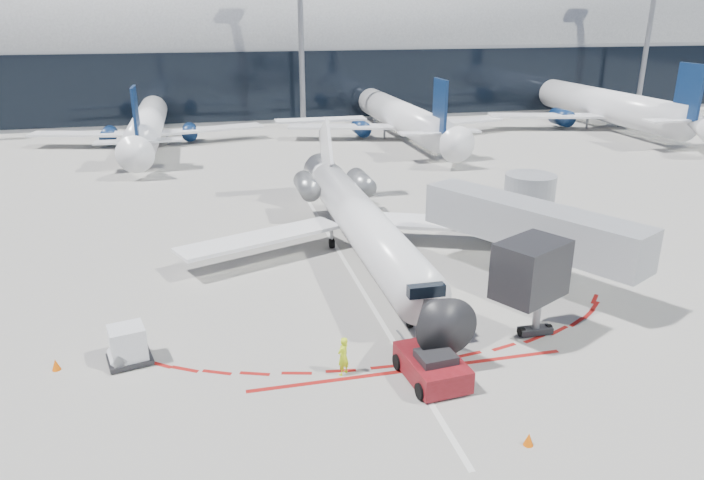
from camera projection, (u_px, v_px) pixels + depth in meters
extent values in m
plane|color=gray|center=(350.00, 269.00, 37.34)|extent=(260.00, 260.00, 0.00)
cube|color=silver|center=(342.00, 257.00, 39.16)|extent=(0.25, 40.00, 0.01)
cube|color=maroon|center=(411.00, 370.00, 26.83)|extent=(14.00, 0.25, 0.01)
cube|color=#9B9EA1|center=(252.00, 78.00, 95.03)|extent=(150.00, 24.00, 10.00)
cylinder|color=#9B9EA1|center=(250.00, 43.00, 93.32)|extent=(150.00, 24.00, 24.00)
cube|color=black|center=(260.00, 87.00, 84.02)|extent=(150.00, 0.20, 9.00)
cube|color=#979A9F|center=(530.00, 224.00, 33.95)|extent=(8.22, 12.61, 2.30)
cube|color=black|center=(531.00, 269.00, 28.04)|extent=(3.86, 3.44, 2.60)
cylinder|color=gray|center=(537.00, 312.00, 29.40)|extent=(0.36, 0.36, 2.40)
cube|color=black|center=(535.00, 330.00, 29.74)|extent=(1.60, 0.60, 0.30)
cylinder|color=#979A9F|center=(528.00, 211.00, 40.26)|extent=(3.20, 3.20, 4.80)
cylinder|color=black|center=(524.00, 242.00, 41.00)|extent=(4.00, 4.00, 0.50)
cylinder|color=gray|center=(301.00, 28.00, 78.01)|extent=(0.70, 0.70, 25.00)
cylinder|color=gray|center=(650.00, 26.00, 88.87)|extent=(0.70, 0.70, 25.00)
cylinder|color=white|center=(364.00, 224.00, 38.01)|extent=(2.67, 21.75, 2.67)
cone|color=black|center=(435.00, 313.00, 26.80)|extent=(2.67, 2.77, 2.67)
cone|color=white|center=(324.00, 175.00, 49.57)|extent=(2.67, 3.56, 2.67)
cube|color=black|center=(423.00, 286.00, 28.06)|extent=(1.68, 1.38, 0.54)
cube|color=white|center=(261.00, 238.00, 38.34)|extent=(10.59, 6.28, 0.31)
cube|color=white|center=(449.00, 223.00, 41.00)|extent=(10.59, 6.28, 0.31)
cube|color=white|center=(326.00, 147.00, 47.85)|extent=(0.25, 4.64, 4.72)
cube|color=white|center=(321.00, 120.00, 49.14)|extent=(7.12, 1.58, 0.16)
cylinder|color=slate|center=(307.00, 186.00, 45.43)|extent=(1.48, 3.36, 1.48)
cylinder|color=slate|center=(361.00, 182.00, 46.31)|extent=(1.48, 3.36, 1.48)
cylinder|color=black|center=(410.00, 322.00, 30.40)|extent=(0.22, 0.55, 0.55)
cylinder|color=black|center=(332.00, 243.00, 40.63)|extent=(0.30, 0.63, 0.63)
cylinder|color=black|center=(376.00, 240.00, 41.27)|extent=(0.30, 0.63, 0.63)
cylinder|color=gray|center=(410.00, 317.00, 30.31)|extent=(0.18, 0.18, 1.09)
cube|color=#5E0D11|center=(432.00, 367.00, 26.02)|extent=(2.43, 3.58, 0.95)
cube|color=black|center=(436.00, 357.00, 25.52)|extent=(1.60, 1.41, 0.37)
cylinder|color=gray|center=(409.00, 345.00, 28.17)|extent=(0.37, 2.75, 0.11)
cylinder|color=black|center=(421.00, 391.00, 24.76)|extent=(0.36, 0.70, 0.68)
cylinder|color=black|center=(467.00, 382.00, 25.37)|extent=(0.36, 0.70, 0.68)
cylinder|color=black|center=(398.00, 362.00, 26.83)|extent=(0.36, 0.70, 0.68)
cylinder|color=black|center=(441.00, 354.00, 27.45)|extent=(0.36, 0.70, 0.68)
imported|color=#D1F419|center=(343.00, 356.00, 26.26)|extent=(0.75, 0.72, 1.74)
cube|color=black|center=(130.00, 359.00, 27.39)|extent=(2.13, 1.93, 0.20)
cube|color=white|center=(128.00, 342.00, 27.11)|extent=(1.74, 1.67, 1.45)
cylinder|color=black|center=(115.00, 371.00, 26.61)|extent=(0.13, 0.20, 0.18)
cylinder|color=black|center=(150.00, 363.00, 27.24)|extent=(0.13, 0.20, 0.18)
cylinder|color=black|center=(111.00, 358.00, 27.60)|extent=(0.13, 0.20, 0.18)
cylinder|color=black|center=(145.00, 350.00, 28.22)|extent=(0.13, 0.20, 0.18)
cone|color=#E75A04|center=(56.00, 365.00, 26.78)|extent=(0.37, 0.37, 0.51)
cone|color=#E75A04|center=(529.00, 439.00, 22.12)|extent=(0.36, 0.36, 0.50)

